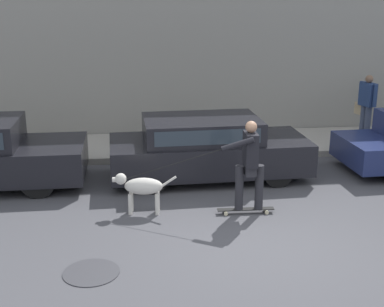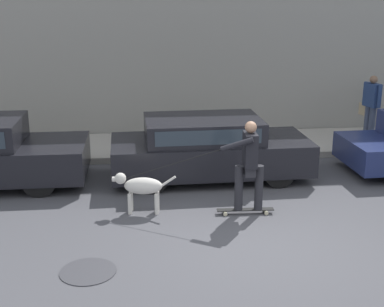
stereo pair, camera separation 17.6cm
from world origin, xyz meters
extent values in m
plane|color=#47474C|center=(0.00, 0.00, 0.00)|extent=(36.00, 36.00, 0.00)
cube|color=gray|center=(0.00, 6.52, 2.97)|extent=(32.00, 0.30, 5.93)
cube|color=#A39E93|center=(0.00, 5.26, 0.07)|extent=(30.00, 2.19, 0.15)
cylinder|color=black|center=(-3.64, 3.80, 0.32)|extent=(0.65, 0.20, 0.65)
cylinder|color=black|center=(-3.63, 2.32, 0.32)|extent=(0.65, 0.20, 0.65)
cylinder|color=black|center=(0.90, 3.81, 0.30)|extent=(0.61, 0.22, 0.61)
cylinder|color=black|center=(0.95, 2.37, 0.30)|extent=(0.61, 0.22, 0.61)
cylinder|color=black|center=(-1.57, 3.73, 0.30)|extent=(0.61, 0.22, 0.61)
cylinder|color=black|center=(-1.53, 2.29, 0.30)|extent=(0.61, 0.22, 0.61)
cube|color=black|center=(-0.31, 3.05, 0.50)|extent=(4.05, 1.82, 0.64)
cube|color=black|center=(-0.47, 3.04, 1.04)|extent=(2.35, 1.59, 0.45)
cube|color=#28333D|center=(-0.45, 2.28, 1.06)|extent=(2.03, 0.08, 0.29)
cylinder|color=black|center=(3.36, 3.70, 0.33)|extent=(0.67, 0.23, 0.66)
cylinder|color=beige|center=(-1.94, 1.29, 0.18)|extent=(0.07, 0.07, 0.37)
cylinder|color=beige|center=(-1.92, 1.45, 0.18)|extent=(0.07, 0.07, 0.37)
cylinder|color=beige|center=(-1.48, 1.23, 0.18)|extent=(0.07, 0.07, 0.37)
cylinder|color=beige|center=(-1.46, 1.39, 0.18)|extent=(0.07, 0.07, 0.37)
ellipsoid|color=beige|center=(-1.70, 1.34, 0.49)|extent=(0.69, 0.37, 0.29)
sphere|color=beige|center=(-2.08, 1.39, 0.62)|extent=(0.20, 0.20, 0.20)
cylinder|color=beige|center=(-2.17, 1.40, 0.61)|extent=(0.12, 0.10, 0.09)
cylinder|color=beige|center=(-1.27, 1.29, 0.58)|extent=(0.27, 0.08, 0.20)
cylinder|color=beige|center=(-0.31, 1.05, 0.04)|extent=(0.07, 0.03, 0.07)
cylinder|color=beige|center=(-0.30, 1.20, 0.04)|extent=(0.07, 0.03, 0.07)
cylinder|color=beige|center=(0.40, 1.03, 0.04)|extent=(0.07, 0.03, 0.07)
cylinder|color=beige|center=(0.41, 1.18, 0.04)|extent=(0.07, 0.03, 0.07)
cube|color=black|center=(0.05, 1.12, 0.08)|extent=(0.99, 0.15, 0.02)
cylinder|color=#232328|center=(-0.08, 1.12, 0.48)|extent=(0.14, 0.14, 0.79)
cylinder|color=#232328|center=(0.27, 1.11, 0.48)|extent=(0.14, 0.14, 0.79)
cube|color=#232328|center=(0.10, 1.12, 0.79)|extent=(0.19, 0.33, 0.16)
cube|color=black|center=(0.10, 1.12, 1.16)|extent=(0.22, 0.42, 0.57)
sphere|color=#997056|center=(0.10, 1.12, 1.54)|extent=(0.20, 0.20, 0.20)
cylinder|color=black|center=(0.11, 1.37, 1.13)|extent=(0.09, 0.09, 0.54)
cylinder|color=black|center=(-0.16, 0.92, 1.31)|extent=(0.55, 0.22, 0.27)
cylinder|color=black|center=(-1.25, 1.19, 0.90)|extent=(1.68, 0.42, 0.63)
cylinder|color=#3D4760|center=(4.01, 5.39, 0.54)|extent=(0.16, 0.16, 0.80)
cylinder|color=#3D4760|center=(4.05, 5.22, 0.54)|extent=(0.16, 0.16, 0.80)
cube|color=navy|center=(4.03, 5.30, 1.23)|extent=(0.33, 0.49, 0.58)
cylinder|color=navy|center=(3.96, 5.57, 1.25)|extent=(0.10, 0.10, 0.55)
cylinder|color=navy|center=(4.10, 5.04, 1.25)|extent=(0.10, 0.10, 0.55)
sphere|color=brown|center=(4.03, 5.30, 1.62)|extent=(0.19, 0.19, 0.19)
cube|color=tan|center=(3.96, 5.57, 0.82)|extent=(0.17, 0.30, 0.30)
cylinder|color=#38383D|center=(-2.48, -0.66, 0.01)|extent=(0.78, 0.78, 0.01)
camera|label=1|loc=(-1.87, -7.29, 3.67)|focal=50.00mm
camera|label=2|loc=(-1.70, -7.31, 3.67)|focal=50.00mm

